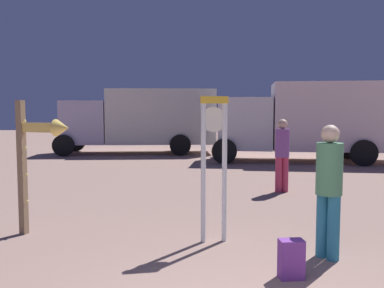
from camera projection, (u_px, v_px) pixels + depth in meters
The scene contains 7 objects.
standing_clock at pixel (214, 155), 5.67m from camera, with size 0.39×0.12×2.06m.
arrow_sign at pixel (38, 149), 5.92m from camera, with size 0.89×0.54×2.02m.
person_near_clock at pixel (329, 184), 5.02m from camera, with size 0.32×0.32×1.69m.
backpack at pixel (291, 259), 4.47m from camera, with size 0.27×0.21×0.44m.
person_distant at pixel (282, 152), 9.25m from camera, with size 0.32×0.32×1.68m.
box_truck_near at pixel (143, 119), 18.00m from camera, with size 6.95×2.62×2.84m.
box_truck_far at pixel (313, 119), 14.96m from camera, with size 7.12×3.69×2.91m.
Camera 1 is at (-0.71, -2.74, 1.84)m, focal length 37.73 mm.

